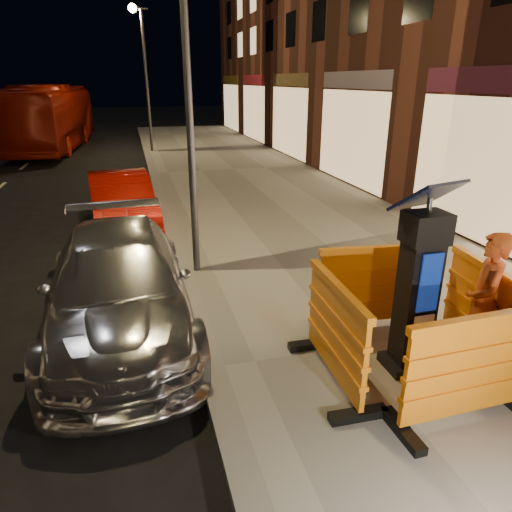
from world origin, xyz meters
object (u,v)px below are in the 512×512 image
object	(u,v)px
parking_kiosk	(418,285)
bus_doubledecker	(55,149)
barrier_kerbside	(335,334)
barrier_front	(470,371)
man	(484,303)
barrier_bldgside	(484,312)
car_red	(124,227)
car_silver	(124,327)
barrier_back	(372,288)

from	to	relation	value
parking_kiosk	bus_doubledecker	xyz separation A→B (m)	(-6.71, 21.58, -1.20)
barrier_kerbside	barrier_front	bearing A→B (deg)	-133.64
barrier_front	bus_doubledecker	xyz separation A→B (m)	(-6.71, 22.53, -0.73)
man	bus_doubledecker	bearing A→B (deg)	-127.93
barrier_bldgside	car_red	size ratio (longest dim) A/B	0.39
barrier_front	man	xyz separation A→B (m)	(0.74, 0.75, 0.24)
barrier_kerbside	car_silver	bearing A→B (deg)	49.31
barrier_back	bus_doubledecker	bearing A→B (deg)	114.37
barrier_front	barrier_bldgside	size ratio (longest dim) A/B	1.00
car_silver	car_red	distance (m)	4.90
barrier_front	man	bearing A→B (deg)	44.05
parking_kiosk	bus_doubledecker	world-z (taller)	parking_kiosk
barrier_kerbside	bus_doubledecker	bearing A→B (deg)	16.30
barrier_back	car_silver	size ratio (longest dim) A/B	0.32
parking_kiosk	car_red	bearing A→B (deg)	118.33
barrier_front	car_red	xyz separation A→B (m)	(-3.25, 7.92, -0.73)
barrier_back	man	xyz separation A→B (m)	(0.74, -1.15, 0.24)
barrier_front	man	world-z (taller)	man
barrier_front	barrier_kerbside	distance (m)	1.34
car_silver	man	bearing A→B (deg)	-31.06
parking_kiosk	car_silver	size ratio (longest dim) A/B	0.45
parking_kiosk	barrier_back	bearing A→B (deg)	93.36
parking_kiosk	barrier_kerbside	distance (m)	1.06
parking_kiosk	car_red	size ratio (longest dim) A/B	0.54
bus_doubledecker	barrier_kerbside	bearing A→B (deg)	-71.35
barrier_front	bus_doubledecker	bearing A→B (deg)	104.94
car_red	bus_doubledecker	bearing A→B (deg)	97.70
parking_kiosk	car_silver	distance (m)	4.03
barrier_front	car_red	world-z (taller)	barrier_front
car_red	bus_doubledecker	distance (m)	15.02
car_silver	car_red	size ratio (longest dim) A/B	1.20
car_red	bus_doubledecker	world-z (taller)	bus_doubledecker
parking_kiosk	barrier_kerbside	bearing A→B (deg)	-176.64
bus_doubledecker	man	size ratio (longest dim) A/B	6.69
barrier_back	car_silver	world-z (taller)	barrier_back
barrier_back	man	bearing A→B (deg)	-50.99
barrier_back	bus_doubledecker	xyz separation A→B (m)	(-6.71, 20.63, -0.73)
barrier_front	barrier_back	distance (m)	1.90
car_red	barrier_bldgside	bearing A→B (deg)	-64.58
man	barrier_back	bearing A→B (deg)	-114.15
bus_doubledecker	man	xyz separation A→B (m)	(7.44, -21.78, 0.98)
car_silver	barrier_front	bearing A→B (deg)	-44.34
car_silver	man	size ratio (longest dim) A/B	2.80
barrier_front	man	size ratio (longest dim) A/B	0.90
barrier_front	barrier_kerbside	xyz separation A→B (m)	(-0.95, 0.95, 0.00)
bus_doubledecker	car_silver	bearing A→B (deg)	-76.22
car_silver	barrier_kerbside	bearing A→B (deg)	-43.45
car_silver	man	distance (m)	4.68
parking_kiosk	barrier_front	distance (m)	1.06
barrier_bldgside	car_silver	bearing A→B (deg)	69.10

